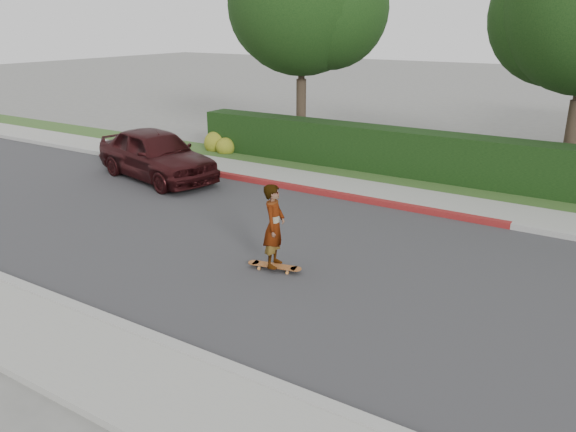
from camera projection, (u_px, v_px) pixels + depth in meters
name	position (u px, v px, depth m)	size (l,w,h in m)	color
ground	(409.00, 283.00, 10.60)	(120.00, 120.00, 0.00)	slate
road	(409.00, 283.00, 10.60)	(60.00, 8.00, 0.01)	#2D2D30
curb_near	(295.00, 395.00, 7.31)	(60.00, 0.20, 0.15)	#9E9E99
curb_far	(469.00, 218.00, 13.85)	(60.00, 0.20, 0.15)	#9E9E99
curb_red_section	(296.00, 188.00, 16.37)	(12.00, 0.21, 0.15)	maroon
sidewalk_far	(478.00, 209.00, 14.57)	(60.00, 1.60, 0.12)	gray
planting_strip	(493.00, 194.00, 15.86)	(60.00, 1.60, 0.10)	#2D4C1E
hedge	(402.00, 153.00, 17.62)	(15.00, 1.00, 1.50)	black
flowering_shrub	(219.00, 144.00, 20.92)	(1.40, 1.00, 0.90)	#2D4C19
tree_left	(304.00, 3.00, 19.60)	(5.99, 5.21, 8.00)	#33261C
skateboard	(275.00, 266.00, 11.10)	(1.14, 0.45, 0.10)	orange
skateboarder	(274.00, 226.00, 10.82)	(0.61, 0.40, 1.66)	white
car_maroon	(156.00, 154.00, 17.35)	(1.87, 4.64, 1.58)	#351112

